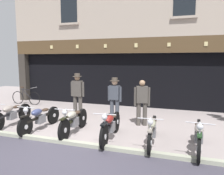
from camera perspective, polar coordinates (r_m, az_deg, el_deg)
ground at (r=5.44m, az=-16.98°, el=-18.45°), size 23.91×22.00×0.18m
shop_facade at (r=12.31m, az=4.73°, el=4.70°), size 12.21×4.42×6.43m
motorcycle_far_left at (r=8.32m, az=-24.97°, el=-6.36°), size 0.62×2.05×0.92m
motorcycle_left at (r=7.53m, az=-18.44°, el=-7.50°), size 0.62×2.07×0.91m
motorcycle_center_left at (r=6.90m, az=-10.05°, el=-8.54°), size 0.62×1.96×0.92m
motorcycle_center at (r=6.31m, az=-0.36°, el=-9.90°), size 0.62×2.05×0.92m
motorcycle_center_right at (r=6.08m, az=10.52°, el=-10.85°), size 0.62×2.04×0.89m
motorcycle_right at (r=5.98m, az=21.87°, el=-11.51°), size 0.62×2.02×0.91m
salesman_left at (r=8.52m, az=-9.05°, el=-1.58°), size 0.56×0.35×1.77m
shopkeeper_center at (r=8.26m, az=0.69°, el=-2.36°), size 0.56×0.36×1.62m
salesman_right at (r=7.61m, az=7.88°, el=-3.45°), size 0.55×0.31×1.60m
advert_board_near at (r=11.36m, az=-5.90°, el=4.00°), size 0.66×0.03×0.92m
advert_board_far at (r=11.82m, az=-10.55°, el=4.51°), size 0.69×0.03×0.96m
leaning_bicycle at (r=12.06m, az=-21.73°, el=-2.40°), size 1.68×0.50×0.93m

